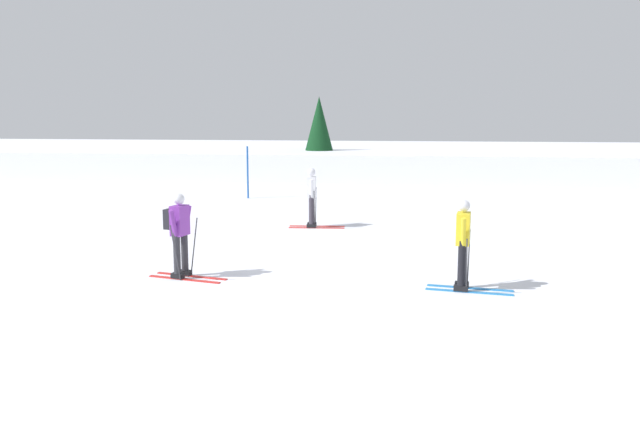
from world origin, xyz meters
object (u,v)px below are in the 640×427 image
object	(u,v)px
skier_white	(312,196)
skier_yellow	(463,242)
trail_marker_pole	(248,172)
skier_purple	(179,231)
conifer_far_left	(319,131)

from	to	relation	value
skier_white	skier_yellow	distance (m)	7.30
skier_white	trail_marker_pole	distance (m)	6.90
skier_purple	conifer_far_left	xyz separation A→B (m)	(0.14, 20.71, 1.38)
skier_purple	trail_marker_pole	xyz separation A→B (m)	(-1.51, 12.09, 0.04)
skier_white	trail_marker_pole	size ratio (longest dim) A/B	0.86
skier_white	skier_purple	distance (m)	6.32
skier_white	skier_purple	bearing A→B (deg)	-106.85
trail_marker_pole	conifer_far_left	distance (m)	8.88
skier_white	conifer_far_left	bearing A→B (deg)	96.59
trail_marker_pole	skier_purple	bearing A→B (deg)	-82.88
skier_yellow	skier_white	bearing A→B (deg)	120.70
skier_yellow	trail_marker_pole	bearing A→B (deg)	119.85
skier_white	conifer_far_left	distance (m)	14.83
skier_yellow	skier_purple	bearing A→B (deg)	177.65
skier_purple	conifer_far_left	bearing A→B (deg)	89.62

